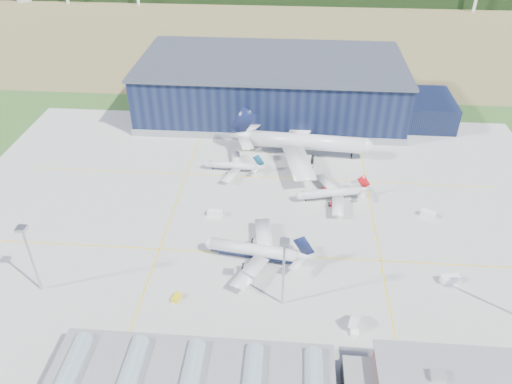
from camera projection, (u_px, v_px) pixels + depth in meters
name	position (u px, v px, depth m)	size (l,w,h in m)	color
ground	(255.00, 234.00, 165.84)	(600.00, 600.00, 0.00)	#2D511E
apron	(258.00, 216.00, 174.05)	(220.00, 160.00, 0.08)	#9C9D98
farmland	(280.00, 34.00, 346.71)	(600.00, 220.00, 0.01)	olive
treeline	(284.00, 0.00, 410.21)	(600.00, 8.00, 8.00)	black
hangar	(277.00, 89.00, 237.03)	(145.00, 62.00, 26.10)	#0F1633
light_mast_west	(28.00, 249.00, 136.34)	(2.60, 2.60, 23.00)	#AEB0B5
light_mast_center	(284.00, 263.00, 131.80)	(2.60, 2.60, 23.00)	#AEB0B5
airliner_navy	(254.00, 245.00, 152.60)	(35.16, 34.40, 11.47)	silver
airliner_red	(330.00, 189.00, 179.69)	(28.15, 27.53, 9.18)	silver
airliner_widebody	(307.00, 134.00, 203.26)	(60.17, 58.86, 19.62)	silver
airliner_regional	(232.00, 162.00, 196.28)	(24.65, 24.12, 8.04)	silver
gse_tug_a	(176.00, 298.00, 141.34)	(2.01, 3.28, 1.37)	yellow
gse_van_a	(215.00, 213.00, 173.57)	(2.16, 4.94, 2.16)	white
gse_van_b	(428.00, 214.00, 173.10)	(2.29, 5.00, 2.29)	white
gse_tug_c	(250.00, 147.00, 213.01)	(1.89, 3.03, 1.33)	yellow
gse_cart_b	(305.00, 170.00, 197.97)	(1.94, 2.91, 1.26)	white
gse_van_c	(450.00, 279.00, 146.59)	(2.49, 5.18, 2.49)	white
airstair	(354.00, 323.00, 132.73)	(1.85, 4.62, 2.96)	white
car_a	(353.00, 360.00, 124.23)	(1.29, 3.21, 1.09)	#99999E
car_b	(248.00, 353.00, 125.94)	(1.18, 3.38, 1.12)	#99999E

